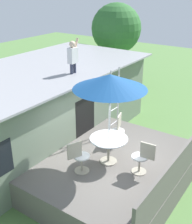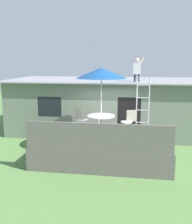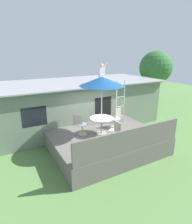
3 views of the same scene
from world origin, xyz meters
TOP-DOWN VIEW (x-y plane):
  - ground_plane at (0.00, 0.00)m, footprint 40.00×40.00m
  - house at (-0.00, 3.60)m, footprint 10.50×4.50m
  - deck at (0.00, 0.00)m, footprint 4.75×3.83m
  - deck_railing at (0.00, -1.87)m, footprint 4.65×0.08m
  - patio_table at (-0.15, 0.05)m, footprint 1.04×1.04m
  - patio_umbrella at (-0.15, 0.05)m, footprint 1.90×1.90m
  - step_ladder at (1.42, 0.84)m, footprint 0.52×0.04m
  - person_figure at (1.16, 2.27)m, footprint 0.47×0.20m
  - patio_chair_left at (-0.99, 0.42)m, footprint 0.59×0.44m
  - patio_chair_right at (0.88, 0.36)m, footprint 0.61×0.44m
  - patio_chair_near at (-0.09, -0.95)m, footprint 0.44×0.62m
  - backyard_tree at (7.44, 4.43)m, footprint 2.59×2.59m

SIDE VIEW (x-z plane):
  - ground_plane at x=0.00m, z-range 0.00..0.00m
  - deck at x=0.00m, z-range 0.00..0.80m
  - deck_railing at x=0.00m, z-range 0.80..1.70m
  - patio_chair_left at x=-0.99m, z-range 0.80..1.72m
  - patio_chair_right at x=0.88m, z-range 0.80..1.72m
  - patio_chair_near at x=-0.09m, z-range 0.80..1.72m
  - house at x=0.00m, z-range 0.01..2.68m
  - patio_table at x=-0.15m, z-range 1.01..1.76m
  - step_ladder at x=1.42m, z-range 0.80..3.00m
  - patio_umbrella at x=-0.15m, z-range 1.88..4.42m
  - backyard_tree at x=7.44m, z-range 0.92..5.38m
  - person_figure at x=1.16m, z-range 2.72..3.83m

